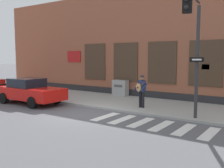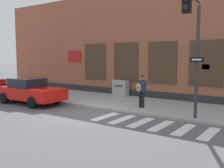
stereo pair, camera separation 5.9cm
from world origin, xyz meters
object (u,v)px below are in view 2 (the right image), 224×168
at_px(busker, 141,89).
at_px(traffic_light, 193,36).
at_px(utility_box, 121,88).
at_px(red_car, 29,91).

bearing_deg(busker, traffic_light, -28.20).
height_order(traffic_light, utility_box, traffic_light).
bearing_deg(utility_box, red_car, -121.12).
relative_size(traffic_light, utility_box, 4.69).
height_order(busker, traffic_light, traffic_light).
bearing_deg(red_car, utility_box, 58.88).
distance_m(red_car, utility_box, 6.11).
bearing_deg(red_car, busker, 19.52).
xyz_separation_m(busker, utility_box, (-3.25, 2.96, -0.44)).
distance_m(red_car, traffic_light, 10.12).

